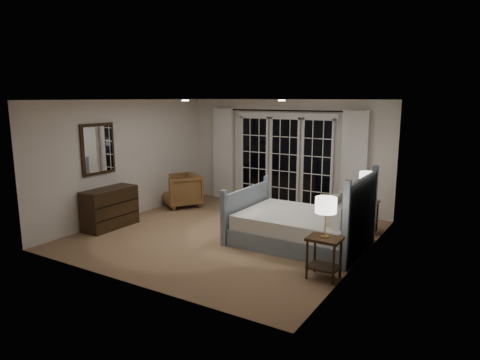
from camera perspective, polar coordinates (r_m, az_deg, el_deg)
The scene contains 20 objects.
floor at distance 8.12m, azimuth -1.76°, elevation -7.28°, with size 5.00×5.00×0.00m, color #8E6B4C.
ceiling at distance 7.71m, azimuth -1.87°, elevation 10.64°, with size 5.00×5.00×0.00m, color white.
wall_left at distance 9.41m, azimuth -14.68°, elevation 2.71°, with size 0.02×5.00×2.50m, color silver.
wall_right at distance 6.81m, azimuth 16.10°, elevation -0.43°, with size 0.02×5.00×2.50m, color silver.
wall_back at distance 9.99m, azimuth 6.07°, elevation 3.47°, with size 5.00×0.02×2.50m, color silver.
wall_front at distance 5.93m, azimuth -15.14°, elevation -2.03°, with size 5.00×0.02×2.50m, color silver.
french_doors at distance 9.97m, azimuth 5.95°, elevation 2.53°, with size 2.50×0.04×2.20m.
curtain_rod at distance 9.82m, azimuth 5.94°, elevation 9.20°, with size 0.03×0.03×3.50m, color black.
curtain_left at distance 10.70m, azimuth -2.24°, elevation 3.48°, with size 0.55×0.10×2.25m, color white.
curtain_right at distance 9.31m, azimuth 14.95°, elevation 1.99°, with size 0.55×0.10×2.25m, color white.
downlight_a at distance 7.84m, azimuth 5.57°, elevation 10.53°, with size 0.12×0.12×0.01m, color white.
downlight_b at distance 7.74m, azimuth -7.30°, elevation 10.48°, with size 0.12×0.12×0.01m, color white.
bed at distance 7.61m, azimuth 8.36°, elevation -6.10°, with size 2.20×1.58×1.28m.
nightstand_left at distance 6.25m, azimuth 11.15°, elevation -9.34°, with size 0.47×0.37×0.61m.
nightstand_right at distance 8.52m, azimuth 16.33°, elevation -4.06°, with size 0.47×0.38×0.61m.
lamp_left at distance 6.05m, azimuth 11.39°, elevation -3.37°, with size 0.30×0.30×0.58m.
lamp_right at distance 8.38m, azimuth 16.58°, elevation 0.28°, with size 0.29×0.29×0.56m.
armchair at distance 10.20m, azimuth -7.83°, elevation -1.37°, with size 0.82×0.84×0.76m, color brown.
dresser at distance 8.84m, azimuth -16.95°, elevation -3.59°, with size 0.47×1.11×0.79m.
mirror at distance 8.81m, azimuth -18.40°, elevation 3.93°, with size 0.05×0.85×1.00m.
Camera 1 is at (4.22, -6.46, 2.55)m, focal length 32.00 mm.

